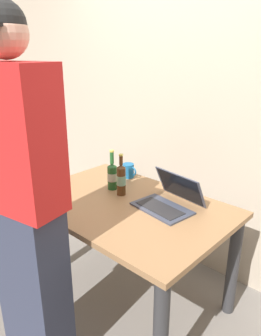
{
  "coord_description": "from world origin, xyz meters",
  "views": [
    {
      "loc": [
        1.29,
        -1.34,
        1.65
      ],
      "look_at": [
        0.05,
        0.0,
        0.99
      ],
      "focal_mm": 34.53,
      "sensor_mm": 36.0,
      "label": 1
    }
  ],
  "objects_px": {
    "beer_bottle_green": "(112,175)",
    "person_figure": "(26,211)",
    "laptop": "(169,200)",
    "beer_bottle_dark": "(121,179)",
    "coffee_mug": "(128,171)"
  },
  "relations": [
    {
      "from": "beer_bottle_dark",
      "to": "person_figure",
      "type": "relative_size",
      "value": 0.16
    },
    {
      "from": "laptop",
      "to": "person_figure",
      "type": "xyz_separation_m",
      "value": [
        -0.23,
        -0.83,
        0.16
      ]
    },
    {
      "from": "beer_bottle_dark",
      "to": "coffee_mug",
      "type": "distance_m",
      "value": 0.33
    },
    {
      "from": "coffee_mug",
      "to": "beer_bottle_dark",
      "type": "bearing_deg",
      "value": -55.28
    },
    {
      "from": "laptop",
      "to": "beer_bottle_green",
      "type": "bearing_deg",
      "value": -174.02
    },
    {
      "from": "laptop",
      "to": "beer_bottle_dark",
      "type": "distance_m",
      "value": 0.36
    },
    {
      "from": "beer_bottle_green",
      "to": "person_figure",
      "type": "relative_size",
      "value": 0.15
    },
    {
      "from": "beer_bottle_dark",
      "to": "person_figure",
      "type": "xyz_separation_m",
      "value": [
        0.12,
        -0.76,
        0.09
      ]
    },
    {
      "from": "laptop",
      "to": "beer_bottle_dark",
      "type": "relative_size",
      "value": 1.38
    },
    {
      "from": "laptop",
      "to": "coffee_mug",
      "type": "bearing_deg",
      "value": 160.02
    },
    {
      "from": "coffee_mug",
      "to": "person_figure",
      "type": "bearing_deg",
      "value": -73.68
    },
    {
      "from": "beer_bottle_green",
      "to": "beer_bottle_dark",
      "type": "distance_m",
      "value": 0.12
    },
    {
      "from": "laptop",
      "to": "coffee_mug",
      "type": "xyz_separation_m",
      "value": [
        -0.53,
        0.19,
        0.01
      ]
    },
    {
      "from": "person_figure",
      "to": "coffee_mug",
      "type": "bearing_deg",
      "value": 106.32
    },
    {
      "from": "laptop",
      "to": "beer_bottle_dark",
      "type": "xyz_separation_m",
      "value": [
        -0.34,
        -0.07,
        0.07
      ]
    }
  ]
}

